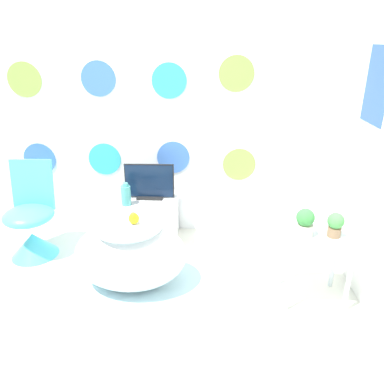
% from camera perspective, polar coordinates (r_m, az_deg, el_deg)
% --- Properties ---
extents(ground_plane, '(12.00, 12.00, 0.00)m').
position_cam_1_polar(ground_plane, '(2.61, -14.88, -23.59)').
color(ground_plane, silver).
extents(wall_back_dotted, '(4.72, 0.05, 2.60)m').
position_cam_1_polar(wall_back_dotted, '(3.60, -8.91, 13.35)').
color(wall_back_dotted, white).
rests_on(wall_back_dotted, ground_plane).
extents(wall_right, '(0.06, 2.76, 2.60)m').
position_cam_1_polar(wall_right, '(2.91, 26.87, 9.23)').
color(wall_right, silver).
rests_on(wall_right, ground_plane).
extents(rug, '(1.25, 0.98, 0.01)m').
position_cam_1_polar(rug, '(3.03, -9.42, -15.52)').
color(rug, silver).
rests_on(rug, ground_plane).
extents(bathtub, '(0.88, 0.63, 0.54)m').
position_cam_1_polar(bathtub, '(3.02, -9.33, -9.36)').
color(bathtub, white).
rests_on(bathtub, ground_plane).
extents(rubber_duck, '(0.08, 0.09, 0.10)m').
position_cam_1_polar(rubber_duck, '(2.87, -8.87, -3.92)').
color(rubber_duck, yellow).
rests_on(rubber_duck, bathtub).
extents(chair, '(0.44, 0.44, 0.86)m').
position_cam_1_polar(chair, '(3.67, -23.24, -5.07)').
color(chair, '#4CC6DB').
rests_on(chair, ground_plane).
extents(tv_cabinet, '(0.50, 0.43, 0.45)m').
position_cam_1_polar(tv_cabinet, '(3.65, -6.26, -4.15)').
color(tv_cabinet, silver).
rests_on(tv_cabinet, ground_plane).
extents(tv, '(0.46, 0.12, 0.34)m').
position_cam_1_polar(tv, '(3.50, -6.51, 1.36)').
color(tv, black).
rests_on(tv, tv_cabinet).
extents(vase, '(0.09, 0.09, 0.21)m').
position_cam_1_polar(vase, '(3.41, -10.04, -0.46)').
color(vase, '#51B2AD').
rests_on(vase, tv_cabinet).
extents(side_table, '(0.47, 0.36, 0.55)m').
position_cam_1_polar(side_table, '(2.89, 18.33, -8.04)').
color(side_table, silver).
rests_on(side_table, ground_plane).
extents(potted_plant_left, '(0.13, 0.13, 0.21)m').
position_cam_1_polar(potted_plant_left, '(2.75, 16.81, -4.50)').
color(potted_plant_left, beige).
rests_on(potted_plant_left, side_table).
extents(potted_plant_right, '(0.12, 0.12, 0.18)m').
position_cam_1_polar(potted_plant_right, '(2.81, 21.00, -4.58)').
color(potted_plant_right, '#8C6B4C').
rests_on(potted_plant_right, side_table).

